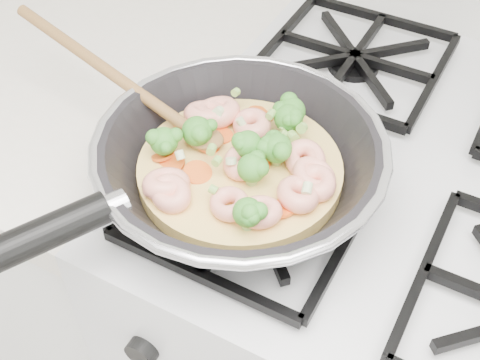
% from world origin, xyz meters
% --- Properties ---
extents(stove, '(0.60, 0.60, 0.92)m').
position_xyz_m(stove, '(0.00, 1.70, 0.46)').
color(stove, silver).
rests_on(stove, ground).
extents(counter_left, '(1.00, 0.60, 0.90)m').
position_xyz_m(counter_left, '(-0.80, 1.70, 0.45)').
color(counter_left, white).
rests_on(counter_left, ground).
extents(skillet, '(0.49, 0.45, 0.10)m').
position_xyz_m(skillet, '(-0.17, 1.56, 0.96)').
color(skillet, black).
rests_on(skillet, stove).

